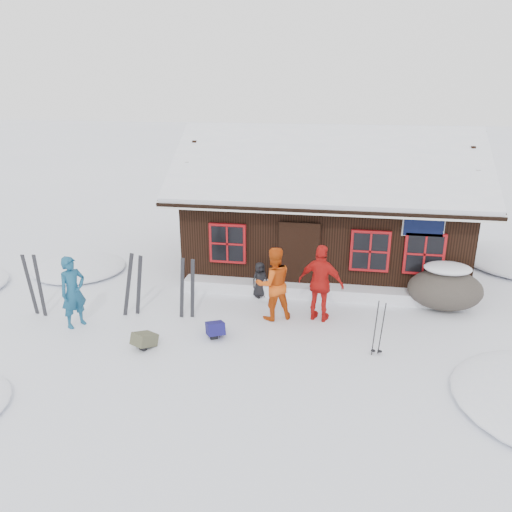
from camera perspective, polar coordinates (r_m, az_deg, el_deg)
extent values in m
plane|color=white|center=(12.09, -0.59, -8.48)|extent=(120.00, 120.00, 0.00)
cube|color=black|center=(16.13, 7.85, 3.40)|extent=(8.00, 5.00, 2.50)
cube|color=black|center=(14.22, 8.00, 9.92)|extent=(8.90, 3.14, 1.88)
cube|color=black|center=(17.14, 8.38, 11.52)|extent=(8.90, 3.14, 1.88)
cube|color=white|center=(14.20, 8.03, 10.48)|extent=(8.72, 3.07, 1.86)
cube|color=white|center=(17.12, 8.41, 11.98)|extent=(8.72, 3.07, 1.86)
cube|color=white|center=(15.58, 8.37, 13.96)|extent=(8.81, 0.22, 0.14)
cube|color=silver|center=(12.96, 7.58, 5.07)|extent=(8.90, 0.10, 0.20)
cube|color=black|center=(13.81, 4.89, -0.35)|extent=(1.00, 0.10, 2.00)
cube|color=black|center=(13.57, 18.63, 3.42)|extent=(1.00, 0.06, 0.60)
cube|color=maroon|center=(13.98, -3.26, 1.46)|extent=(1.04, 0.10, 1.14)
cube|color=black|center=(13.94, -3.30, 1.41)|extent=(0.90, 0.04, 1.00)
cube|color=maroon|center=(13.67, 12.89, 0.57)|extent=(1.04, 0.10, 1.14)
cube|color=black|center=(13.64, 12.89, 0.51)|extent=(0.90, 0.04, 1.00)
cube|color=maroon|center=(13.83, 18.67, 0.23)|extent=(1.04, 0.10, 1.14)
cube|color=black|center=(13.80, 18.70, 0.18)|extent=(0.90, 0.04, 1.00)
cube|color=white|center=(13.89, 7.19, -3.97)|extent=(7.60, 0.60, 0.35)
ellipsoid|color=white|center=(16.65, -19.40, -1.57)|extent=(2.80, 2.80, 0.34)
imported|color=navy|center=(12.71, -20.17, -3.87)|extent=(0.70, 0.78, 1.78)
imported|color=#C9480E|center=(12.30, 2.02, -3.16)|extent=(1.13, 1.03, 1.87)
imported|color=red|center=(12.29, 7.44, -3.13)|extent=(1.23, 0.77, 1.95)
imported|color=black|center=(13.67, 0.44, -2.72)|extent=(0.58, 0.56, 1.00)
ellipsoid|color=#48413A|center=(13.88, 20.78, -3.61)|extent=(1.90, 1.43, 1.05)
ellipsoid|color=white|center=(13.72, 21.01, -1.83)|extent=(1.20, 0.87, 0.27)
cube|color=black|center=(12.93, -14.39, -3.26)|extent=(0.37, 0.17, 1.70)
cube|color=black|center=(12.82, -13.23, -3.35)|extent=(0.37, 0.16, 1.70)
cube|color=black|center=(13.79, -24.41, -3.10)|extent=(0.22, 0.09, 1.67)
cube|color=black|center=(13.63, -23.48, -3.22)|extent=(0.22, 0.10, 1.67)
cube|color=black|center=(12.55, -8.45, -3.76)|extent=(0.19, 0.08, 1.63)
cube|color=black|center=(12.47, -7.27, -3.84)|extent=(0.19, 0.07, 1.63)
cylinder|color=black|center=(11.13, 13.45, -8.12)|extent=(0.09, 0.11, 1.30)
cylinder|color=black|center=(11.15, 14.18, -8.15)|extent=(0.09, 0.11, 1.30)
cube|color=#161354|center=(11.79, -4.67, -8.54)|extent=(0.57, 0.63, 0.28)
cube|color=#4A4A35|center=(11.58, -12.61, -9.57)|extent=(0.56, 0.62, 0.27)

